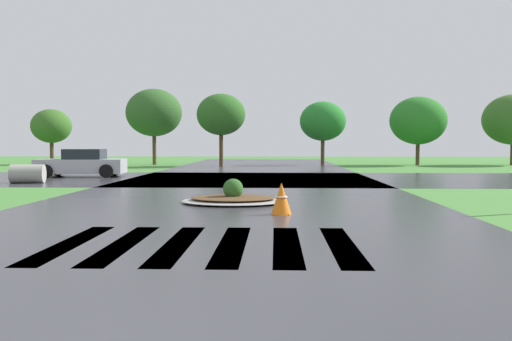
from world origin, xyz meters
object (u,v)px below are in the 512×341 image
Objects in this scene: median_island at (233,198)px; car_white_sedan at (82,164)px; traffic_cone at (281,199)px; drainage_pipe_stack at (28,174)px.

car_white_sedan is at bearing 126.39° from median_island.
car_white_sedan reaches higher than traffic_cone.
traffic_cone reaches higher than median_island.
car_white_sedan is (-8.29, 11.25, 0.49)m from median_island.
car_white_sedan is 16.60m from traffic_cone.
car_white_sedan is 3.00× the size of drainage_pipe_stack.
median_island is at bearing 121.38° from car_white_sedan.
car_white_sedan is at bearing 125.33° from traffic_cone.
traffic_cone is (1.31, -2.30, 0.24)m from median_island.
drainage_pipe_stack is (-9.05, 7.05, 0.25)m from median_island.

